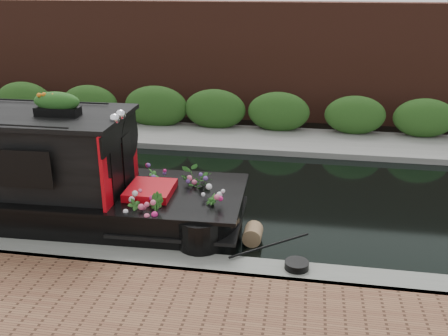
# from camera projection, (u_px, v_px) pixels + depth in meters

# --- Properties ---
(ground) EXTENTS (80.00, 80.00, 0.00)m
(ground) POSITION_uv_depth(u_px,v_px,m) (177.00, 193.00, 11.72)
(ground) COLOR black
(ground) RESTS_ON ground
(near_bank_coping) EXTENTS (40.00, 0.60, 0.50)m
(near_bank_coping) POSITION_uv_depth(u_px,v_px,m) (128.00, 268.00, 8.68)
(near_bank_coping) COLOR slate
(near_bank_coping) RESTS_ON ground
(far_bank_path) EXTENTS (40.00, 2.40, 0.34)m
(far_bank_path) POSITION_uv_depth(u_px,v_px,m) (211.00, 140.00, 15.59)
(far_bank_path) COLOR slate
(far_bank_path) RESTS_ON ground
(far_hedge) EXTENTS (40.00, 1.10, 2.80)m
(far_hedge) POSITION_uv_depth(u_px,v_px,m) (217.00, 132.00, 16.42)
(far_hedge) COLOR #244B19
(far_hedge) RESTS_ON ground
(far_brick_wall) EXTENTS (40.00, 1.00, 8.00)m
(far_brick_wall) POSITION_uv_depth(u_px,v_px,m) (227.00, 115.00, 18.35)
(far_brick_wall) COLOR #4A2319
(far_brick_wall) RESTS_ON ground
(rope_fender) EXTENTS (0.35, 0.45, 0.35)m
(rope_fender) POSITION_uv_depth(u_px,v_px,m) (253.00, 234.00, 9.46)
(rope_fender) COLOR olive
(rope_fender) RESTS_ON ground
(coiled_mooring_rope) EXTENTS (0.40, 0.40, 0.12)m
(coiled_mooring_rope) POSITION_uv_depth(u_px,v_px,m) (297.00, 265.00, 8.19)
(coiled_mooring_rope) COLOR black
(coiled_mooring_rope) RESTS_ON near_bank_coping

